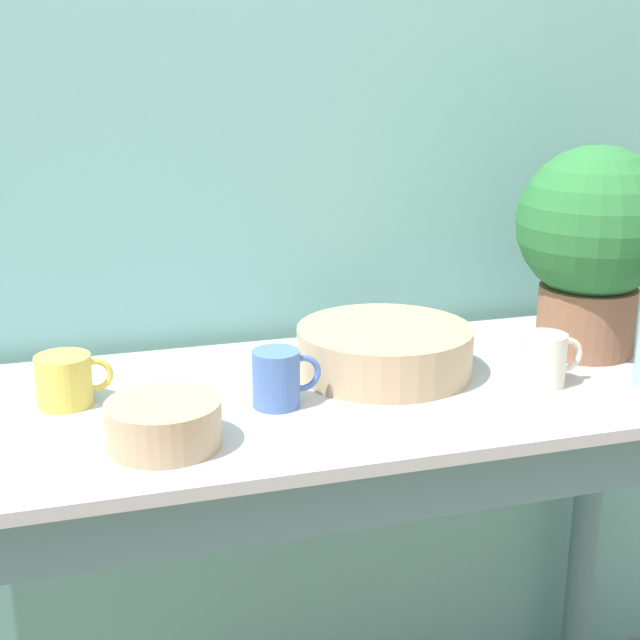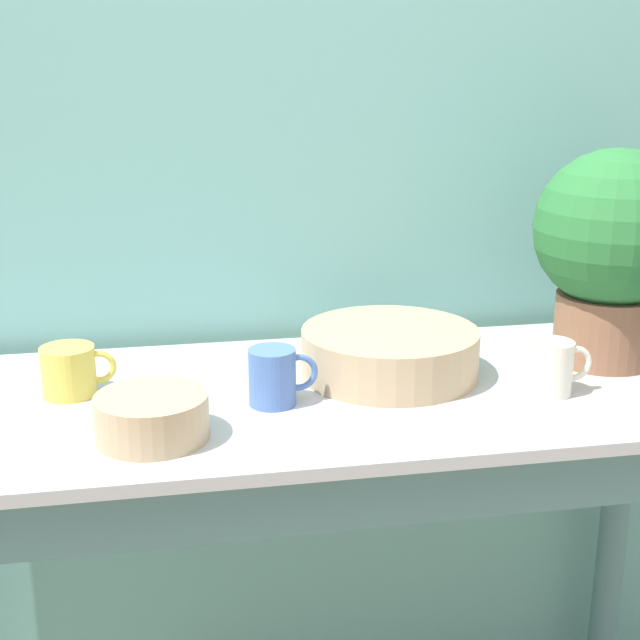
{
  "view_description": "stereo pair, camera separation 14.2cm",
  "coord_description": "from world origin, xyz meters",
  "views": [
    {
      "loc": [
        -0.39,
        -1.02,
        1.42
      ],
      "look_at": [
        0.0,
        0.28,
        1.01
      ],
      "focal_mm": 50.0,
      "sensor_mm": 36.0,
      "label": 1
    },
    {
      "loc": [
        -0.25,
        -1.06,
        1.42
      ],
      "look_at": [
        0.0,
        0.28,
        1.01
      ],
      "focal_mm": 50.0,
      "sensor_mm": 36.0,
      "label": 2
    }
  ],
  "objects": [
    {
      "name": "wall_back",
      "position": [
        0.0,
        0.62,
        1.2
      ],
      "size": [
        6.0,
        0.05,
        2.4
      ],
      "color": "#70ADA8",
      "rests_on": "ground_plane"
    },
    {
      "name": "counter_table",
      "position": [
        0.0,
        0.26,
        0.7
      ],
      "size": [
        1.48,
        0.56,
        0.89
      ],
      "color": "slate",
      "rests_on": "ground_plane"
    },
    {
      "name": "potted_plant",
      "position": [
        0.52,
        0.33,
        1.1
      ],
      "size": [
        0.27,
        0.27,
        0.38
      ],
      "color": "#8C5B42",
      "rests_on": "counter_table"
    },
    {
      "name": "bowl_wash_large",
      "position": [
        0.13,
        0.33,
        0.93
      ],
      "size": [
        0.3,
        0.3,
        0.08
      ],
      "color": "tan",
      "rests_on": "counter_table"
    },
    {
      "name": "mug_yellow",
      "position": [
        -0.4,
        0.34,
        0.93
      ],
      "size": [
        0.12,
        0.09,
        0.08
      ],
      "color": "#E5CC4C",
      "rests_on": "counter_table"
    },
    {
      "name": "mug_cream",
      "position": [
        0.36,
        0.2,
        0.94
      ],
      "size": [
        0.11,
        0.07,
        0.09
      ],
      "color": "beige",
      "rests_on": "counter_table"
    },
    {
      "name": "mug_blue",
      "position": [
        -0.08,
        0.24,
        0.94
      ],
      "size": [
        0.11,
        0.07,
        0.09
      ],
      "color": "#4C70B7",
      "rests_on": "counter_table"
    },
    {
      "name": "bowl_small_tan",
      "position": [
        -0.27,
        0.14,
        0.92
      ],
      "size": [
        0.16,
        0.16,
        0.07
      ],
      "color": "tan",
      "rests_on": "counter_table"
    }
  ]
}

